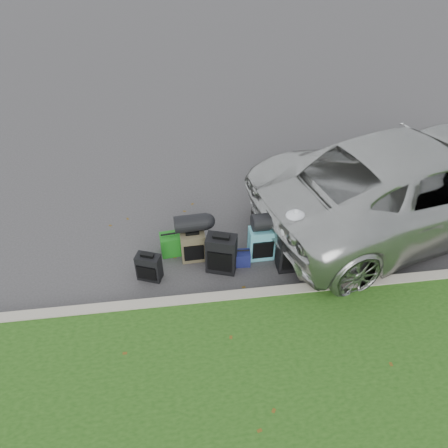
{
  "coord_description": "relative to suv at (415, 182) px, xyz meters",
  "views": [
    {
      "loc": [
        -0.81,
        -5.35,
        5.21
      ],
      "look_at": [
        -0.1,
        0.2,
        0.55
      ],
      "focal_mm": 35.0,
      "sensor_mm": 36.0,
      "label": 1
    }
  ],
  "objects": [
    {
      "name": "suitcase_large_black_left",
      "position": [
        -3.59,
        -0.92,
        -0.47
      ],
      "size": [
        0.54,
        0.42,
        0.69
      ],
      "primitive_type": "cube",
      "rotation": [
        0.0,
        0.0,
        -0.31
      ],
      "color": "black",
      "rests_on": "ground"
    },
    {
      "name": "suitcase_olive",
      "position": [
        -4.03,
        -0.61,
        -0.54
      ],
      "size": [
        0.41,
        0.26,
        0.55
      ],
      "primitive_type": "cube",
      "rotation": [
        0.0,
        0.0,
        0.04
      ],
      "color": "#443D29",
      "rests_on": "ground"
    },
    {
      "name": "trash_bag",
      "position": [
        -2.46,
        -0.98,
        0.08
      ],
      "size": [
        0.47,
        0.47,
        0.47
      ],
      "primitive_type": "sphere",
      "color": "silver",
      "rests_on": "suitcase_large_black_right"
    },
    {
      "name": "suitcase_large_black_right",
      "position": [
        -2.46,
        -1.03,
        -0.48
      ],
      "size": [
        0.44,
        0.27,
        0.66
      ],
      "primitive_type": "cube",
      "rotation": [
        0.0,
        0.0,
        0.02
      ],
      "color": "black",
      "rests_on": "ground"
    },
    {
      "name": "suitcase_teal",
      "position": [
        -2.89,
        -0.71,
        -0.51
      ],
      "size": [
        0.43,
        0.26,
        0.61
      ],
      "primitive_type": "cube",
      "rotation": [
        0.0,
        0.0,
        0.02
      ],
      "color": "teal",
      "rests_on": "ground"
    },
    {
      "name": "suv",
      "position": [
        0.0,
        0.0,
        0.0
      ],
      "size": [
        6.32,
        4.07,
        1.62
      ],
      "primitive_type": "imported",
      "rotation": [
        0.0,
        0.0,
        1.82
      ],
      "color": "#B7B7B2",
      "rests_on": "ground"
    },
    {
      "name": "tote_green",
      "position": [
        -4.4,
        -0.42,
        -0.62
      ],
      "size": [
        0.36,
        0.3,
        0.39
      ],
      "primitive_type": "cube",
      "rotation": [
        0.0,
        0.0,
        0.1
      ],
      "color": "#1A7018",
      "rests_on": "ground"
    },
    {
      "name": "curb",
      "position": [
        -3.39,
        -1.63,
        -0.74
      ],
      "size": [
        120.0,
        0.18,
        0.15
      ],
      "primitive_type": "cube",
      "color": "#9E937F",
      "rests_on": "ground"
    },
    {
      "name": "ground",
      "position": [
        -3.39,
        -0.63,
        -0.81
      ],
      "size": [
        120.0,
        120.0,
        0.0
      ],
      "primitive_type": "plane",
      "color": "#383535",
      "rests_on": "ground"
    },
    {
      "name": "suitcase_small_black",
      "position": [
        -4.76,
        -0.97,
        -0.57
      ],
      "size": [
        0.43,
        0.33,
        0.48
      ],
      "primitive_type": "cube",
      "rotation": [
        0.0,
        0.0,
        -0.36
      ],
      "color": "black",
      "rests_on": "ground"
    },
    {
      "name": "tote_navy",
      "position": [
        -3.23,
        -0.85,
        -0.68
      ],
      "size": [
        0.26,
        0.21,
        0.27
      ],
      "primitive_type": "cube",
      "rotation": [
        0.0,
        0.0,
        -0.07
      ],
      "color": "navy",
      "rests_on": "ground"
    },
    {
      "name": "duffel_right",
      "position": [
        -2.81,
        -0.68,
        -0.06
      ],
      "size": [
        0.52,
        0.32,
        0.28
      ],
      "primitive_type": "cylinder",
      "rotation": [
        0.0,
        1.57,
        0.08
      ],
      "color": "black",
      "rests_on": "suitcase_teal"
    },
    {
      "name": "duffel_left",
      "position": [
        -4.04,
        -0.51,
        -0.12
      ],
      "size": [
        0.55,
        0.32,
        0.29
      ],
      "primitive_type": "cylinder",
      "rotation": [
        0.0,
        1.57,
        0.06
      ],
      "color": "black",
      "rests_on": "suitcase_olive"
    }
  ]
}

